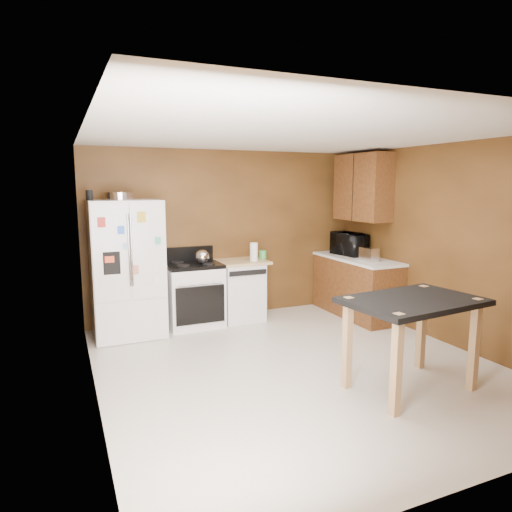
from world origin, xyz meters
TOP-DOWN VIEW (x-y plane):
  - floor at (0.00, 0.00)m, footprint 4.50×4.50m
  - ceiling at (0.00, 0.00)m, footprint 4.50×4.50m
  - wall_back at (0.00, 2.25)m, footprint 4.20×0.00m
  - wall_front at (0.00, -2.25)m, footprint 4.20×0.00m
  - wall_left at (-2.10, 0.00)m, footprint 0.00×4.50m
  - wall_right at (2.10, 0.00)m, footprint 0.00×4.50m
  - roasting_pan at (-1.59, 1.89)m, footprint 0.39×0.39m
  - pen_cup at (-1.97, 1.79)m, footprint 0.09×0.09m
  - kettle at (-0.53, 1.84)m, footprint 0.20×0.20m
  - paper_towel at (0.25, 1.84)m, footprint 0.12×0.12m
  - green_canister at (0.46, 1.98)m, footprint 0.13×0.13m
  - toaster at (1.76, 1.12)m, footprint 0.18×0.27m
  - microwave at (1.84, 1.71)m, footprint 0.46×0.62m
  - refrigerator at (-1.55, 1.86)m, footprint 0.90×0.80m
  - gas_range at (-0.64, 1.92)m, footprint 0.76×0.68m
  - dishwasher at (0.08, 1.95)m, footprint 0.78×0.63m
  - right_cabinets at (1.84, 1.48)m, footprint 0.63×1.58m
  - island at (0.74, -0.91)m, footprint 1.36×0.98m

SIDE VIEW (x-z plane):
  - floor at x=0.00m, z-range 0.00..0.00m
  - dishwasher at x=0.08m, z-range 0.01..0.90m
  - gas_range at x=-0.64m, z-range -0.09..1.01m
  - island at x=0.74m, z-range 0.32..1.23m
  - refrigerator at x=-1.55m, z-range 0.00..1.80m
  - right_cabinets at x=1.84m, z-range -0.32..2.13m
  - green_canister at x=0.46m, z-range 0.89..1.01m
  - toaster at x=1.76m, z-range 0.90..1.09m
  - kettle at x=-0.53m, z-range 0.90..1.10m
  - paper_towel at x=0.25m, z-range 0.89..1.16m
  - microwave at x=1.84m, z-range 0.90..1.22m
  - wall_back at x=0.00m, z-range -0.85..3.35m
  - wall_front at x=0.00m, z-range -0.85..3.35m
  - wall_left at x=-2.10m, z-range -1.00..3.50m
  - wall_right at x=2.10m, z-range -1.00..3.50m
  - roasting_pan at x=-1.59m, z-range 1.80..1.90m
  - pen_cup at x=-1.97m, z-range 1.80..1.93m
  - ceiling at x=0.00m, z-range 2.50..2.50m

